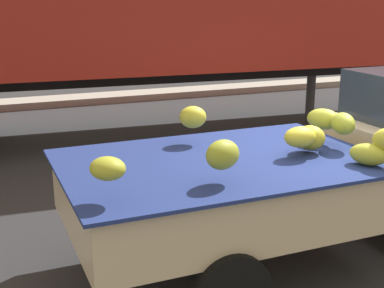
# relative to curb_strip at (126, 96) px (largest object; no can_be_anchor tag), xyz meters

# --- Properties ---
(ground) EXTENTS (220.00, 220.00, 0.00)m
(ground) POSITION_rel_curb_strip_xyz_m (0.00, -8.39, -0.08)
(ground) COLOR #28282B
(curb_strip) EXTENTS (80.00, 0.80, 0.16)m
(curb_strip) POSITION_rel_curb_strip_xyz_m (0.00, 0.00, 0.00)
(curb_strip) COLOR gray
(curb_strip) RESTS_ON ground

